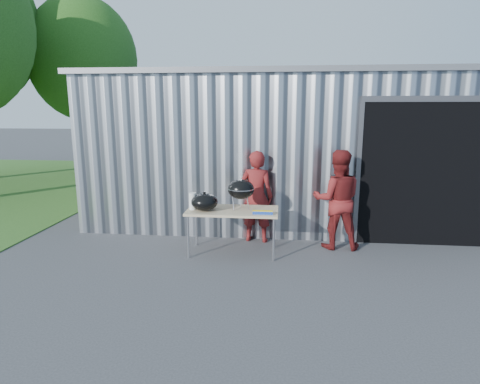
# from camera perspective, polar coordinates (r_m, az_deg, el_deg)

# --- Properties ---
(ground) EXTENTS (80.00, 80.00, 0.00)m
(ground) POSITION_cam_1_polar(r_m,az_deg,el_deg) (6.01, -1.41, -11.67)
(ground) COLOR #3B3B3D
(building) EXTENTS (8.20, 6.20, 3.10)m
(building) POSITION_cam_1_polar(r_m,az_deg,el_deg) (10.09, 7.15, 6.88)
(building) COLOR silver
(building) RESTS_ON ground
(tree_far) EXTENTS (3.81, 3.81, 6.32)m
(tree_far) POSITION_cam_1_polar(r_m,az_deg,el_deg) (16.26, -21.39, 17.13)
(tree_far) COLOR #442D19
(tree_far) RESTS_ON ground
(folding_table) EXTENTS (1.50, 0.75, 0.75)m
(folding_table) POSITION_cam_1_polar(r_m,az_deg,el_deg) (6.65, -1.05, -2.85)
(folding_table) COLOR tan
(folding_table) RESTS_ON ground
(kettle_grill) EXTENTS (0.45, 0.45, 0.94)m
(kettle_grill) POSITION_cam_1_polar(r_m,az_deg,el_deg) (6.58, 0.14, 1.08)
(kettle_grill) COLOR black
(kettle_grill) RESTS_ON folding_table
(grill_lid) EXTENTS (0.44, 0.44, 0.32)m
(grill_lid) POSITION_cam_1_polar(r_m,az_deg,el_deg) (6.58, -5.07, -1.41)
(grill_lid) COLOR black
(grill_lid) RESTS_ON folding_table
(paper_towels) EXTENTS (0.12, 0.12, 0.28)m
(paper_towels) POSITION_cam_1_polar(r_m,az_deg,el_deg) (6.67, -6.73, -1.29)
(paper_towels) COLOR white
(paper_towels) RESTS_ON folding_table
(white_tub) EXTENTS (0.20, 0.15, 0.10)m
(white_tub) POSITION_cam_1_polar(r_m,az_deg,el_deg) (6.92, -5.36, -1.55)
(white_tub) COLOR white
(white_tub) RESTS_ON folding_table
(foil_box) EXTENTS (0.32, 0.05, 0.06)m
(foil_box) POSITION_cam_1_polar(r_m,az_deg,el_deg) (6.35, 3.25, -2.92)
(foil_box) COLOR #183DA0
(foil_box) RESTS_ON folding_table
(person_cook) EXTENTS (0.65, 0.47, 1.67)m
(person_cook) POSITION_cam_1_polar(r_m,az_deg,el_deg) (7.24, 2.34, -0.65)
(person_cook) COLOR maroon
(person_cook) RESTS_ON ground
(person_bystander) EXTENTS (0.84, 0.66, 1.72)m
(person_bystander) POSITION_cam_1_polar(r_m,az_deg,el_deg) (7.08, 13.63, -1.06)
(person_bystander) COLOR maroon
(person_bystander) RESTS_ON ground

